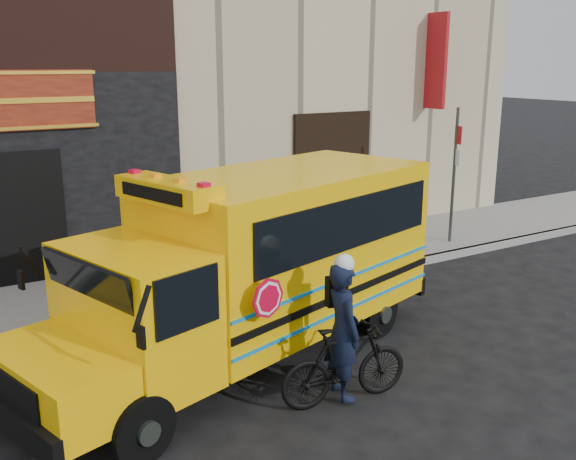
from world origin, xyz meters
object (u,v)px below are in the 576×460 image
(sign_pole, at_px, (454,172))
(bicycle, at_px, (345,364))
(cyclist, at_px, (343,334))
(school_bus, at_px, (258,259))

(sign_pole, height_order, bicycle, sign_pole)
(cyclist, bearing_deg, bicycle, 178.67)
(sign_pole, relative_size, bicycle, 1.86)
(school_bus, xyz_separation_m, cyclist, (0.28, -1.77, -0.58))
(bicycle, height_order, cyclist, cyclist)
(school_bus, height_order, bicycle, school_bus)
(school_bus, height_order, cyclist, school_bus)
(sign_pole, bearing_deg, school_bus, -157.92)
(school_bus, relative_size, bicycle, 4.03)
(sign_pole, bearing_deg, cyclist, -145.08)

